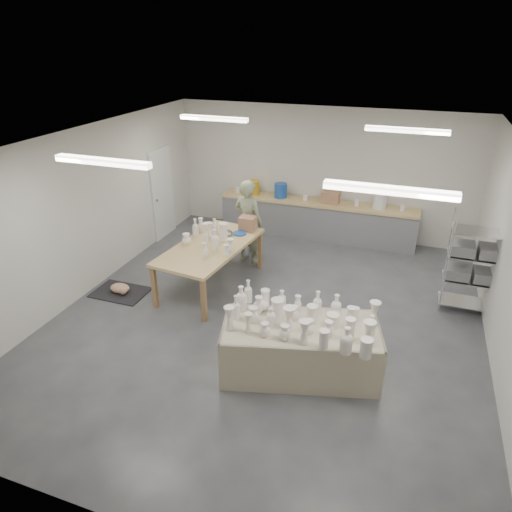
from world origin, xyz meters
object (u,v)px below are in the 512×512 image
at_px(work_table, 214,243).
at_px(red_stool, 253,243).
at_px(drying_table, 300,346).
at_px(potter, 248,222).

bearing_deg(work_table, red_stool, 85.49).
distance_m(drying_table, red_stool, 3.87).
bearing_deg(potter, work_table, 90.60).
relative_size(drying_table, work_table, 0.98).
bearing_deg(potter, drying_table, 136.18).
bearing_deg(drying_table, red_stool, 105.01).
height_order(drying_table, work_table, work_table).
xyz_separation_m(work_table, red_stool, (0.27, 1.39, -0.55)).
xyz_separation_m(drying_table, work_table, (-2.20, 1.97, 0.43)).
bearing_deg(drying_table, potter, 107.12).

